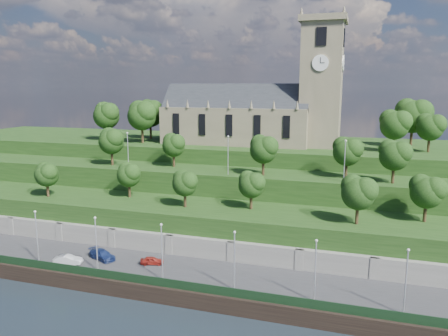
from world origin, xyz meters
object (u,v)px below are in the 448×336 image
(church, at_px, (258,110))
(car_middle, at_px, (68,260))
(car_right, at_px, (102,255))
(car_left, at_px, (152,261))

(church, relative_size, car_middle, 9.46)
(church, relative_size, car_right, 7.99)
(car_middle, xyz_separation_m, car_right, (3.70, 3.15, 0.03))
(church, xyz_separation_m, car_middle, (-18.19, -42.84, -19.85))
(church, xyz_separation_m, car_left, (-6.48, -39.23, -19.95))
(car_left, height_order, car_middle, car_middle)
(church, height_order, car_right, church)
(car_middle, bearing_deg, car_right, -65.26)
(car_right, bearing_deg, church, 3.04)
(car_left, distance_m, car_right, 8.02)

